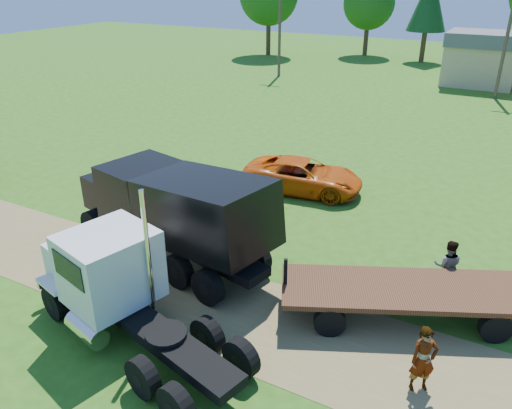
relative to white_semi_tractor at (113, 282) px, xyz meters
The scene contains 10 objects.
ground 2.97m from the white_semi_tractor, 60.18° to the left, with size 140.00×140.00×0.00m, color #2B5713.
dirt_track 2.97m from the white_semi_tractor, 60.18° to the left, with size 120.00×4.20×0.01m, color brown.
white_semi_tractor is the anchor object (origin of this frame).
black_dump_truck 4.10m from the white_semi_tractor, 100.49° to the left, with size 8.99×4.41×3.81m.
orange_pickup 12.04m from the white_semi_tractor, 86.17° to the left, with size 2.61×5.65×1.57m, color #CC5009.
flatbed_trailer 8.74m from the white_semi_tractor, 31.39° to the left, with size 7.80×5.24×1.93m.
spectator_a 8.69m from the white_semi_tractor, 11.78° to the left, with size 0.69×0.45×1.89m, color #999999.
spectator_b 10.63m from the white_semi_tractor, 38.72° to the left, with size 0.90×0.70×1.85m, color #999999.
tan_shed 42.52m from the white_semi_tractor, 82.90° to the left, with size 6.20×5.40×4.70m.
utility_poles 38.02m from the white_semi_tractor, 78.96° to the left, with size 42.20×0.28×9.00m.
Camera 1 is at (8.10, -10.83, 9.77)m, focal length 35.00 mm.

